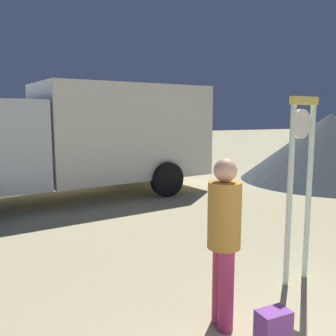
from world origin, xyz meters
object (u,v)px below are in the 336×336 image
(backpack, at_px, (273,332))
(dome_tent, at_px, (329,147))
(box_truck_near, at_px, (94,135))
(person_near_clock, at_px, (224,235))
(standing_clock, at_px, (300,172))

(backpack, distance_m, dome_tent, 9.87)
(box_truck_near, relative_size, dome_tent, 1.25)
(box_truck_near, xyz_separation_m, dome_tent, (7.38, -1.08, -0.51))
(person_near_clock, distance_m, box_truck_near, 6.83)
(standing_clock, xyz_separation_m, person_near_clock, (-1.45, -0.50, -0.47))
(standing_clock, bearing_deg, box_truck_near, 99.77)
(backpack, height_order, box_truck_near, box_truck_near)
(box_truck_near, bearing_deg, backpack, -91.47)
(standing_clock, xyz_separation_m, box_truck_near, (-1.08, 6.29, 0.16))
(standing_clock, xyz_separation_m, dome_tent, (6.30, 5.21, -0.35))
(backpack, relative_size, dome_tent, 0.07)
(standing_clock, relative_size, box_truck_near, 0.34)
(standing_clock, relative_size, backpack, 5.87)
(person_near_clock, distance_m, dome_tent, 9.63)
(standing_clock, relative_size, person_near_clock, 1.37)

